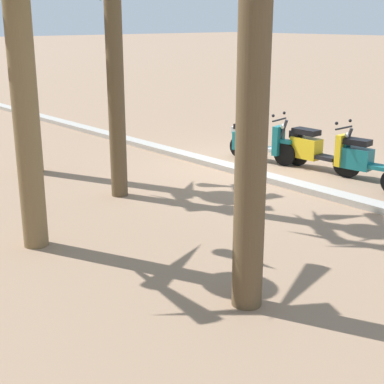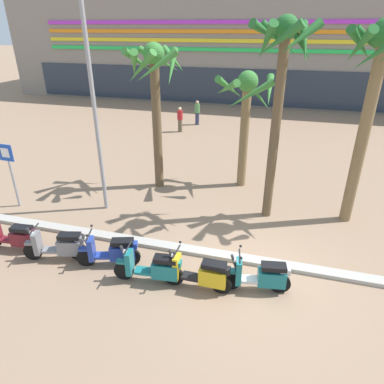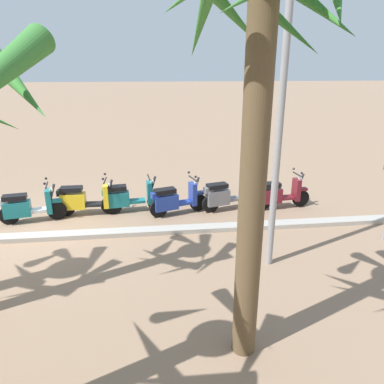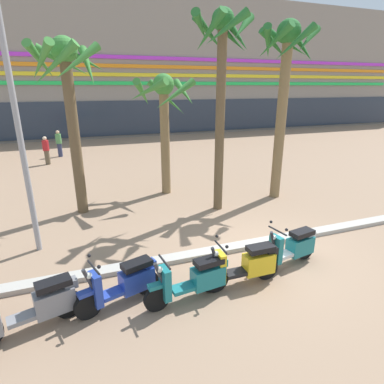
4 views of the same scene
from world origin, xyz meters
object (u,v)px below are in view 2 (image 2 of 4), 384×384
scooter_grey_second_in_line (60,246)px  scooter_blue_mid_rear (113,252)px  palm_tree_far_corner (155,82)px  pedestrian_by_palm_tree (180,119)px  crossing_sign (10,168)px  pedestrian_strolling_near_curb (197,112)px  scooter_yellow_mid_front (202,274)px  scooter_teal_far_back (261,276)px  palm_tree_mid_walkway (376,79)px  street_lamp (91,81)px  palm_tree_by_mall_entrance (282,71)px  palm_tree_near_sign (246,103)px  scooter_maroon_gap_after_mid (15,237)px  scooter_teal_mid_centre (154,268)px

scooter_grey_second_in_line → scooter_blue_mid_rear: size_ratio=1.05×
palm_tree_far_corner → pedestrian_by_palm_tree: size_ratio=3.57×
scooter_blue_mid_rear → crossing_sign: 5.59m
pedestrian_by_palm_tree → crossing_sign: bearing=-104.0°
pedestrian_strolling_near_curb → scooter_yellow_mid_front: bearing=-74.7°
scooter_grey_second_in_line → scooter_teal_far_back: (5.57, 0.24, -0.01)m
crossing_sign → palm_tree_mid_walkway: palm_tree_mid_walkway is taller
scooter_blue_mid_rear → pedestrian_by_palm_tree: size_ratio=1.10×
scooter_blue_mid_rear → scooter_yellow_mid_front: same height
pedestrian_strolling_near_curb → street_lamp: (-0.16, -12.31, 3.66)m
scooter_blue_mid_rear → palm_tree_by_mall_entrance: palm_tree_by_mall_entrance is taller
palm_tree_near_sign → pedestrian_by_palm_tree: (-4.87, 6.97, -2.59)m
palm_tree_near_sign → palm_tree_mid_walkway: palm_tree_mid_walkway is taller
scooter_grey_second_in_line → pedestrian_by_palm_tree: pedestrian_by_palm_tree is taller
scooter_maroon_gap_after_mid → crossing_sign: (-1.91, 2.32, 1.06)m
crossing_sign → palm_tree_far_corner: (4.36, 3.14, 2.68)m
scooter_maroon_gap_after_mid → scooter_blue_mid_rear: 3.13m
palm_tree_far_corner → scooter_grey_second_in_line: bearing=-99.1°
pedestrian_strolling_near_curb → palm_tree_near_sign: bearing=-64.4°
scooter_teal_far_back → palm_tree_near_sign: 7.07m
scooter_grey_second_in_line → palm_tree_far_corner: (0.88, 5.52, 3.73)m
scooter_teal_far_back → palm_tree_mid_walkway: 6.57m
scooter_teal_far_back → palm_tree_by_mall_entrance: palm_tree_by_mall_entrance is taller
crossing_sign → pedestrian_strolling_near_curb: (3.35, 13.07, -0.66)m
scooter_blue_mid_rear → crossing_sign: crossing_sign is taller
palm_tree_mid_walkway → pedestrian_strolling_near_curb: 14.08m
scooter_blue_mid_rear → palm_tree_by_mall_entrance: 7.10m
scooter_maroon_gap_after_mid → scooter_yellow_mid_front: same height
pedestrian_by_palm_tree → scooter_teal_far_back: bearing=-64.6°
scooter_grey_second_in_line → pedestrian_strolling_near_curb: (-0.13, 15.44, 0.38)m
palm_tree_near_sign → palm_tree_mid_walkway: 4.50m
scooter_teal_mid_centre → scooter_yellow_mid_front: (1.23, 0.09, 0.01)m
palm_tree_far_corner → street_lamp: 2.68m
scooter_blue_mid_rear → palm_tree_near_sign: bearing=67.6°
palm_tree_by_mall_entrance → pedestrian_strolling_near_curb: palm_tree_by_mall_entrance is taller
palm_tree_far_corner → palm_tree_mid_walkway: bearing=-7.1°
scooter_grey_second_in_line → palm_tree_mid_walkway: size_ratio=0.29×
scooter_maroon_gap_after_mid → scooter_teal_mid_centre: scooter_maroon_gap_after_mid is taller
scooter_yellow_mid_front → palm_tree_mid_walkway: 7.43m
palm_tree_by_mall_entrance → palm_tree_near_sign: palm_tree_by_mall_entrance is taller
palm_tree_far_corner → scooter_maroon_gap_after_mid: bearing=-114.2°
scooter_maroon_gap_after_mid → street_lamp: 5.25m
pedestrian_strolling_near_curb → palm_tree_by_mall_entrance: bearing=-63.8°
palm_tree_near_sign → palm_tree_mid_walkway: bearing=-25.7°
palm_tree_by_mall_entrance → palm_tree_near_sign: bearing=118.7°
scooter_grey_second_in_line → palm_tree_by_mall_entrance: size_ratio=0.28×
crossing_sign → palm_tree_mid_walkway: bearing=11.1°
scooter_grey_second_in_line → scooter_yellow_mid_front: size_ratio=0.97×
scooter_yellow_mid_front → palm_tree_mid_walkway: bearing=50.4°
scooter_teal_far_back → palm_tree_mid_walkway: palm_tree_mid_walkway is taller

